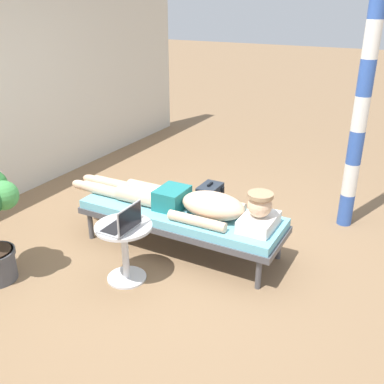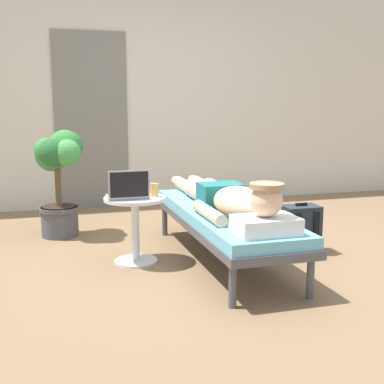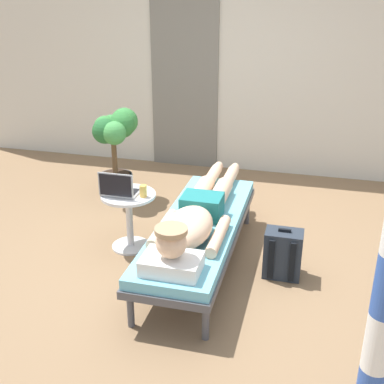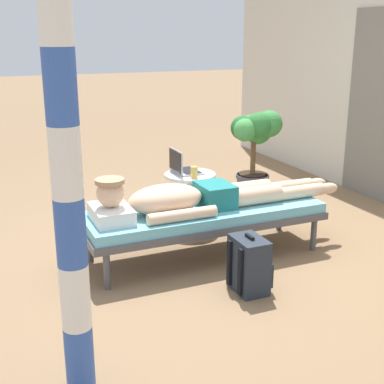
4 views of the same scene
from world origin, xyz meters
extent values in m
plane|color=#846647|center=(0.00, 0.00, 0.00)|extent=(40.00, 40.00, 0.00)
cube|color=beige|center=(0.12, 2.45, 1.35)|extent=(7.60, 0.20, 2.70)
cube|color=slate|center=(-0.66, 2.34, 1.02)|extent=(0.84, 0.03, 2.04)
cylinder|color=#4C4C51|center=(-0.15, 0.84, 0.14)|extent=(0.05, 0.05, 0.28)
cylinder|color=#4C4C51|center=(0.38, 0.84, 0.14)|extent=(0.05, 0.05, 0.28)
cylinder|color=#4C4C51|center=(-0.15, -0.95, 0.14)|extent=(0.05, 0.05, 0.28)
cylinder|color=#4C4C51|center=(0.38, -0.95, 0.14)|extent=(0.05, 0.05, 0.28)
cube|color=#4C4C51|center=(0.12, -0.05, 0.31)|extent=(0.63, 1.99, 0.06)
cube|color=#6BB7CC|center=(0.12, -0.05, 0.38)|extent=(0.61, 1.95, 0.08)
cube|color=white|center=(0.12, -0.83, 0.47)|extent=(0.40, 0.28, 0.11)
sphere|color=beige|center=(0.12, -0.83, 0.64)|extent=(0.21, 0.21, 0.21)
cylinder|color=tan|center=(0.12, -0.83, 0.73)|extent=(0.22, 0.22, 0.03)
ellipsoid|color=beige|center=(0.12, -0.39, 0.54)|extent=(0.35, 0.60, 0.23)
cylinder|color=beige|center=(-0.10, -0.34, 0.46)|extent=(0.09, 0.55, 0.09)
cylinder|color=beige|center=(0.34, -0.34, 0.46)|extent=(0.09, 0.55, 0.09)
cube|color=#1E7272|center=(0.12, 0.04, 0.52)|extent=(0.33, 0.26, 0.19)
cylinder|color=beige|center=(0.03, 0.38, 0.49)|extent=(0.15, 0.42, 0.15)
cylinder|color=beige|center=(0.03, 0.81, 0.47)|extent=(0.11, 0.44, 0.11)
ellipsoid|color=beige|center=(0.03, 1.10, 0.47)|extent=(0.09, 0.20, 0.10)
cylinder|color=beige|center=(0.20, 0.38, 0.49)|extent=(0.15, 0.42, 0.15)
cylinder|color=beige|center=(0.20, 0.81, 0.47)|extent=(0.11, 0.44, 0.11)
ellipsoid|color=beige|center=(0.20, 1.10, 0.47)|extent=(0.09, 0.20, 0.10)
cylinder|color=silver|center=(-0.56, 0.11, 0.01)|extent=(0.34, 0.34, 0.02)
cylinder|color=silver|center=(-0.56, 0.11, 0.26)|extent=(0.06, 0.06, 0.48)
cylinder|color=silver|center=(-0.56, 0.11, 0.51)|extent=(0.48, 0.48, 0.02)
cube|color=#A5A8AD|center=(-0.62, 0.11, 0.53)|extent=(0.31, 0.22, 0.02)
cube|color=black|center=(-0.62, 0.12, 0.54)|extent=(0.27, 0.15, 0.00)
cube|color=#A5A8AD|center=(-0.62, -0.01, 0.64)|extent=(0.31, 0.01, 0.21)
cube|color=black|center=(-0.62, -0.02, 0.64)|extent=(0.29, 0.00, 0.19)
cylinder|color=gold|center=(-0.41, 0.08, 0.58)|extent=(0.06, 0.06, 0.11)
cube|color=#262D38|center=(0.81, -0.02, 0.20)|extent=(0.30, 0.20, 0.40)
cube|color=#262D38|center=(0.81, 0.10, 0.13)|extent=(0.23, 0.04, 0.18)
cube|color=black|center=(0.72, -0.13, 0.20)|extent=(0.04, 0.02, 0.34)
cube|color=black|center=(0.89, -0.13, 0.20)|extent=(0.04, 0.02, 0.34)
cube|color=black|center=(0.81, -0.02, 0.41)|extent=(0.10, 0.02, 0.02)
cylinder|color=#4C4C51|center=(-1.10, 1.09, 0.14)|extent=(0.34, 0.34, 0.28)
cylinder|color=#4C4C51|center=(-1.10, 1.09, 0.26)|extent=(0.37, 0.37, 0.04)
cylinder|color=#332319|center=(-1.10, 1.09, 0.29)|extent=(0.31, 0.31, 0.01)
cylinder|color=brown|center=(-1.10, 1.09, 0.50)|extent=(0.06, 0.06, 0.44)
sphere|color=#2D7233|center=(-1.00, 1.09, 0.84)|extent=(0.28, 0.28, 0.28)
sphere|color=#38843D|center=(-1.02, 1.23, 0.84)|extent=(0.29, 0.29, 0.29)
sphere|color=#38843D|center=(-1.14, 1.16, 0.76)|extent=(0.31, 0.31, 0.31)
sphere|color=#38843D|center=(-1.19, 1.09, 0.81)|extent=(0.23, 0.23, 0.23)
sphere|color=#23602D|center=(-1.14, 0.97, 0.80)|extent=(0.26, 0.26, 0.26)
sphere|color=#429347|center=(-1.02, 0.93, 0.80)|extent=(0.24, 0.24, 0.24)
camera|label=1|loc=(-3.15, -1.93, 2.26)|focal=41.53mm
camera|label=2|loc=(-1.23, -3.72, 1.26)|focal=47.63mm
camera|label=3|loc=(0.98, -3.60, 2.25)|focal=46.75mm
camera|label=4|loc=(3.82, -1.77, 1.79)|focal=49.53mm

